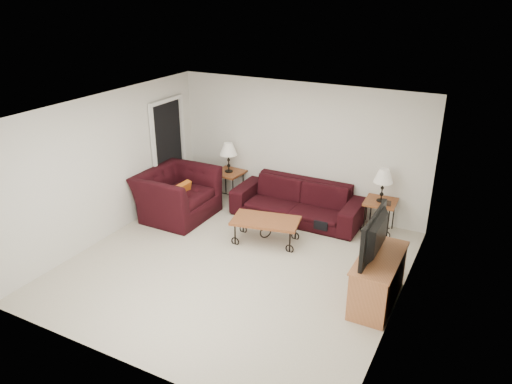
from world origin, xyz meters
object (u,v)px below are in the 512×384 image
lamp_right (383,185)px  tv_stand (378,280)px  side_table_left (229,185)px  coffee_table (266,231)px  lamp_left (229,158)px  armchair (177,194)px  side_table_right (379,216)px  television (381,236)px  backpack (324,220)px  sofa (297,201)px

lamp_right → tv_stand: lamp_right is taller
side_table_left → tv_stand: bearing=-30.4°
side_table_left → tv_stand: 4.22m
side_table_left → coffee_table: (1.48, -1.29, -0.09)m
lamp_left → tv_stand: lamp_left is taller
armchair → tv_stand: (4.11, -0.99, -0.09)m
side_table_right → lamp_left: (-3.11, 0.00, 0.62)m
side_table_left → coffee_table: side_table_left is taller
armchair → television: bearing=-103.2°
side_table_left → television: television is taller
coffee_table → lamp_left: bearing=138.9°
armchair → backpack: bearing=-76.4°
side_table_left → side_table_right: (3.11, 0.00, -0.01)m
armchair → tv_stand: bearing=-103.1°
side_table_right → tv_stand: 2.20m
side_table_left → television: size_ratio=0.56×
sofa → side_table_right: 1.53m
lamp_left → coffee_table: (1.48, -1.29, -0.70)m
side_table_left → backpack: side_table_left is taller
sofa → lamp_right: bearing=6.8°
sofa → lamp_left: lamp_left is taller
backpack → television: bearing=-28.8°
lamp_left → television: bearing=-30.6°
lamp_right → armchair: 3.79m
sofa → television: size_ratio=2.26×
lamp_left → side_table_right: bearing=0.0°
lamp_right → coffee_table: 2.19m
side_table_right → armchair: (-3.58, -1.14, 0.15)m
coffee_table → backpack: bearing=45.6°
lamp_left → backpack: bearing=-12.7°
sofa → side_table_left: (-1.60, 0.18, -0.05)m
lamp_left → coffee_table: bearing=-41.1°
backpack → armchair: bearing=-145.5°
side_table_left → backpack: (2.25, -0.51, -0.06)m
television → coffee_table: bearing=-111.6°
sofa → backpack: 0.74m
backpack → side_table_left: bearing=-171.4°
television → side_table_left: bearing=-120.6°
lamp_right → sofa: bearing=-173.2°
side_table_right → tv_stand: size_ratio=0.50×
side_table_right → television: size_ratio=0.55×
coffee_table → tv_stand: tv_stand is taller
sofa → lamp_right: size_ratio=4.09×
side_table_right → side_table_left: bearing=180.0°
side_table_left → lamp_left: size_ratio=1.00×
side_table_right → tv_stand: bearing=-76.3°
side_table_right → coffee_table: bearing=-141.6°
lamp_left → backpack: lamp_left is taller
side_table_right → lamp_right: 0.60m
side_table_right → armchair: size_ratio=0.43×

